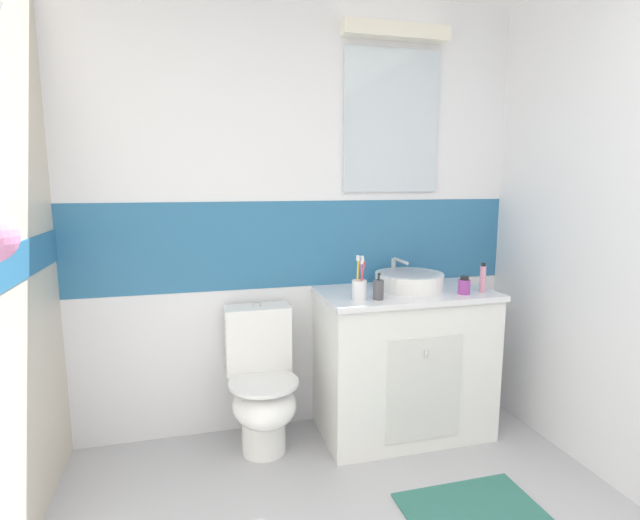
# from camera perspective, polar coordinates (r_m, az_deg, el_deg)

# --- Properties ---
(wall_back_tiled) EXTENTS (3.20, 0.20, 2.50)m
(wall_back_tiled) POSITION_cam_1_polar(r_m,az_deg,el_deg) (2.85, -2.14, 5.30)
(wall_back_tiled) COLOR white
(wall_back_tiled) RESTS_ON ground_plane
(vanity_cabinet) EXTENTS (0.97, 0.55, 0.85)m
(vanity_cabinet) POSITION_cam_1_polar(r_m,az_deg,el_deg) (2.91, 9.78, -11.74)
(vanity_cabinet) COLOR white
(vanity_cabinet) RESTS_ON ground_plane
(sink_basin) EXTENTS (0.39, 0.43, 0.15)m
(sink_basin) POSITION_cam_1_polar(r_m,az_deg,el_deg) (2.82, 10.45, -2.36)
(sink_basin) COLOR white
(sink_basin) RESTS_ON vanity_cabinet
(toilet) EXTENTS (0.37, 0.50, 0.79)m
(toilet) POSITION_cam_1_polar(r_m,az_deg,el_deg) (2.73, -6.88, -14.46)
(toilet) COLOR white
(toilet) RESTS_ON ground_plane
(toothbrush_cup) EXTENTS (0.08, 0.08, 0.23)m
(toothbrush_cup) POSITION_cam_1_polar(r_m,az_deg,el_deg) (2.53, 4.67, -3.30)
(toothbrush_cup) COLOR white
(toothbrush_cup) RESTS_ON vanity_cabinet
(soap_dispenser) EXTENTS (0.06, 0.06, 0.14)m
(soap_dispenser) POSITION_cam_1_polar(r_m,az_deg,el_deg) (2.54, 6.92, -3.48)
(soap_dispenser) COLOR #4C4C51
(soap_dispenser) RESTS_ON vanity_cabinet
(toothpaste_tube_upright) EXTENTS (0.03, 0.03, 0.17)m
(toothpaste_tube_upright) POSITION_cam_1_polar(r_m,az_deg,el_deg) (2.83, 18.65, -2.06)
(toothpaste_tube_upright) COLOR pink
(toothpaste_tube_upright) RESTS_ON vanity_cabinet
(hair_gel_jar) EXTENTS (0.07, 0.07, 0.10)m
(hair_gel_jar) POSITION_cam_1_polar(r_m,az_deg,el_deg) (2.76, 16.65, -2.96)
(hair_gel_jar) COLOR #993F99
(hair_gel_jar) RESTS_ON vanity_cabinet
(bath_mat) EXTENTS (0.62, 0.43, 0.01)m
(bath_mat) POSITION_cam_1_polar(r_m,az_deg,el_deg) (2.52, 17.78, -26.56)
(bath_mat) COLOR #337266
(bath_mat) RESTS_ON ground_plane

